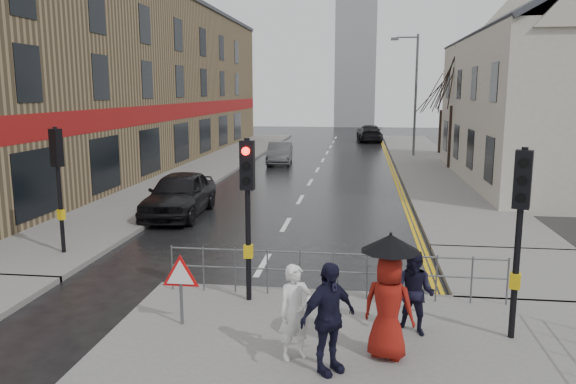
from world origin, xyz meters
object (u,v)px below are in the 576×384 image
(pedestrian_b, at_px, (415,293))
(pedestrian_with_umbrella, at_px, (389,292))
(car_parked, at_px, (179,194))
(car_mid, at_px, (280,153))
(pedestrian_a, at_px, (295,312))
(pedestrian_d, at_px, (328,318))

(pedestrian_b, height_order, pedestrian_with_umbrella, pedestrian_with_umbrella)
(car_parked, xyz_separation_m, car_mid, (1.47, 15.03, -0.13))
(pedestrian_a, bearing_deg, pedestrian_b, -0.49)
(pedestrian_b, xyz_separation_m, car_parked, (-7.48, 9.44, -0.11))
(car_parked, relative_size, car_mid, 1.16)
(pedestrian_a, bearing_deg, car_mid, 67.51)
(car_mid, bearing_deg, pedestrian_d, -84.31)
(pedestrian_a, xyz_separation_m, car_parked, (-5.47, 10.64, -0.13))
(pedestrian_b, height_order, car_mid, pedestrian_b)
(pedestrian_a, height_order, pedestrian_b, pedestrian_a)
(pedestrian_d, relative_size, car_mid, 0.44)
(pedestrian_b, bearing_deg, car_mid, 129.09)
(pedestrian_a, distance_m, car_mid, 25.98)
(pedestrian_d, relative_size, car_parked, 0.38)
(car_parked, height_order, car_mid, car_parked)
(pedestrian_b, height_order, pedestrian_d, pedestrian_d)
(pedestrian_with_umbrella, relative_size, car_parked, 0.45)
(car_mid, bearing_deg, car_parked, -99.82)
(pedestrian_b, height_order, car_parked, pedestrian_b)
(car_parked, bearing_deg, pedestrian_b, -52.85)
(pedestrian_a, bearing_deg, pedestrian_d, -67.18)
(pedestrian_with_umbrella, bearing_deg, pedestrian_b, 62.64)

